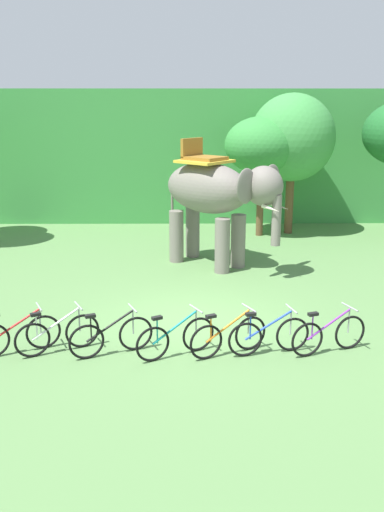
# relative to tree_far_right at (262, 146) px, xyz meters

# --- Properties ---
(ground_plane) EXTENTS (80.00, 80.00, 0.00)m
(ground_plane) POSITION_rel_tree_far_right_xyz_m (-2.56, -8.61, -3.28)
(ground_plane) COLOR #567F47
(foliage_hedge) EXTENTS (36.00, 6.00, 5.30)m
(foliage_hedge) POSITION_rel_tree_far_right_xyz_m (-2.56, 5.07, -0.64)
(foliage_hedge) COLOR #3D8E42
(foliage_hedge) RESTS_ON ground
(tree_far_right) EXTENTS (2.69, 2.69, 4.33)m
(tree_far_right) POSITION_rel_tree_far_right_xyz_m (0.00, 0.00, 0.00)
(tree_far_right) COLOR brown
(tree_far_right) RESTS_ON ground
(tree_right) EXTENTS (3.10, 3.10, 5.13)m
(tree_right) POSITION_rel_tree_far_right_xyz_m (1.15, 0.39, 0.25)
(tree_right) COLOR brown
(tree_right) RESTS_ON ground
(elephant) EXTENTS (3.79, 3.55, 3.78)m
(elephant) POSITION_rel_tree_far_right_xyz_m (-1.84, -4.03, -1.08)
(elephant) COLOR slate
(elephant) RESTS_ON ground
(bike_red) EXTENTS (1.57, 0.82, 0.92)m
(bike_red) POSITION_rel_tree_far_right_xyz_m (-6.06, -10.13, -2.90)
(bike_red) COLOR black
(bike_red) RESTS_ON ground
(bike_white) EXTENTS (1.55, 0.85, 0.92)m
(bike_white) POSITION_rel_tree_far_right_xyz_m (-5.28, -10.09, -2.90)
(bike_white) COLOR black
(bike_white) RESTS_ON ground
(bike_black) EXTENTS (1.59, 0.78, 0.92)m
(bike_black) POSITION_rel_tree_far_right_xyz_m (-4.20, -10.21, -2.90)
(bike_black) COLOR black
(bike_black) RESTS_ON ground
(bike_teal) EXTENTS (1.53, 0.87, 0.92)m
(bike_teal) POSITION_rel_tree_far_right_xyz_m (-2.93, -10.29, -2.90)
(bike_teal) COLOR black
(bike_teal) RESTS_ON ground
(bike_orange) EXTENTS (1.56, 0.83, 0.92)m
(bike_orange) POSITION_rel_tree_far_right_xyz_m (-1.89, -10.23, -2.90)
(bike_orange) COLOR black
(bike_orange) RESTS_ON ground
(bike_blue) EXTENTS (1.67, 0.60, 0.92)m
(bike_blue) POSITION_rel_tree_far_right_xyz_m (-1.09, -10.21, -2.90)
(bike_blue) COLOR black
(bike_blue) RESTS_ON ground
(bike_purple) EXTENTS (1.62, 0.73, 0.92)m
(bike_purple) POSITION_rel_tree_far_right_xyz_m (0.10, -10.17, -2.90)
(bike_purple) COLOR black
(bike_purple) RESTS_ON ground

